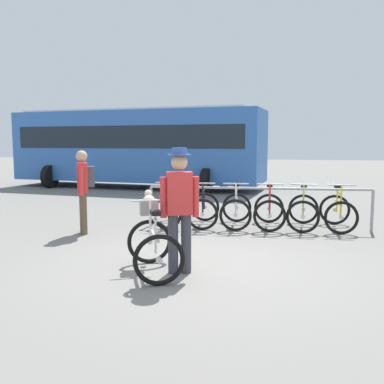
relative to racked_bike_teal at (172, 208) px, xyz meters
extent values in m
plane|color=slate|center=(1.22, -2.90, -0.37)|extent=(80.00, 80.00, 0.00)
cylinder|color=#99999E|center=(-0.40, -0.21, 0.06)|extent=(0.06, 0.06, 0.85)
cylinder|color=#99999E|center=(4.13, 0.16, 0.06)|extent=(0.06, 0.06, 0.85)
cylinder|color=#99999E|center=(1.86, -0.02, 0.48)|extent=(4.54, 0.43, 0.05)
torus|color=black|center=(-0.02, 0.51, -0.04)|extent=(0.66, 0.11, 0.66)
cylinder|color=#B7B7BC|center=(-0.02, 0.51, -0.04)|extent=(0.08, 0.07, 0.08)
torus|color=black|center=(0.02, -0.51, -0.04)|extent=(0.66, 0.11, 0.66)
cylinder|color=#B7B7BC|center=(0.02, -0.51, -0.04)|extent=(0.08, 0.07, 0.08)
cube|color=teal|center=(0.00, 0.00, 0.19)|extent=(0.08, 0.92, 0.04)
cube|color=teal|center=(0.00, -0.05, 0.41)|extent=(0.06, 0.61, 0.04)
cylinder|color=teal|center=(-0.01, 0.18, 0.24)|extent=(0.03, 0.03, 0.55)
cube|color=black|center=(-0.01, 0.18, 0.51)|extent=(0.13, 0.25, 0.06)
cylinder|color=teal|center=(0.02, -0.39, 0.28)|extent=(0.03, 0.03, 0.63)
cylinder|color=#B7B7BC|center=(0.02, -0.39, 0.59)|extent=(0.52, 0.05, 0.03)
torus|color=black|center=(0.63, 0.56, -0.04)|extent=(0.66, 0.16, 0.66)
cylinder|color=#B7B7BC|center=(0.63, 0.56, -0.04)|extent=(0.09, 0.07, 0.08)
torus|color=black|center=(0.77, -0.45, -0.04)|extent=(0.66, 0.16, 0.66)
cylinder|color=#B7B7BC|center=(0.77, -0.45, -0.04)|extent=(0.09, 0.07, 0.08)
cube|color=black|center=(0.70, 0.06, 0.19)|extent=(0.17, 0.91, 0.04)
cube|color=black|center=(0.70, 0.01, 0.41)|extent=(0.12, 0.61, 0.04)
cylinder|color=black|center=(0.67, 0.24, 0.24)|extent=(0.03, 0.03, 0.55)
cube|color=black|center=(0.67, 0.24, 0.51)|extent=(0.15, 0.25, 0.06)
cylinder|color=black|center=(0.75, -0.32, 0.28)|extent=(0.03, 0.03, 0.63)
cylinder|color=#B7B7BC|center=(0.75, -0.32, 0.59)|extent=(0.52, 0.10, 0.03)
torus|color=black|center=(1.35, 0.62, -0.04)|extent=(0.66, 0.13, 0.66)
cylinder|color=#B7B7BC|center=(1.35, 0.62, -0.04)|extent=(0.09, 0.07, 0.08)
torus|color=black|center=(1.44, -0.39, -0.04)|extent=(0.66, 0.13, 0.66)
cylinder|color=#B7B7BC|center=(1.44, -0.39, -0.04)|extent=(0.09, 0.07, 0.08)
cube|color=silver|center=(1.40, 0.12, 0.19)|extent=(0.12, 0.92, 0.04)
cube|color=silver|center=(1.40, 0.07, 0.41)|extent=(0.09, 0.61, 0.04)
cylinder|color=silver|center=(1.38, 0.30, 0.24)|extent=(0.03, 0.03, 0.55)
cube|color=black|center=(1.38, 0.30, 0.51)|extent=(0.14, 0.25, 0.06)
cylinder|color=silver|center=(1.43, -0.27, 0.28)|extent=(0.03, 0.03, 0.63)
cylinder|color=#B7B7BC|center=(1.43, -0.27, 0.59)|extent=(0.52, 0.08, 0.03)
torus|color=black|center=(2.06, 0.68, -0.04)|extent=(0.66, 0.12, 0.66)
cylinder|color=#B7B7BC|center=(2.06, 0.68, -0.04)|extent=(0.08, 0.07, 0.08)
torus|color=black|center=(2.12, -0.33, -0.04)|extent=(0.66, 0.12, 0.66)
cylinder|color=#B7B7BC|center=(2.12, -0.33, -0.04)|extent=(0.08, 0.07, 0.08)
cube|color=red|center=(2.09, 0.18, 0.19)|extent=(0.09, 0.92, 0.04)
cube|color=red|center=(2.10, 0.13, 0.41)|extent=(0.07, 0.61, 0.04)
cylinder|color=red|center=(2.08, 0.36, 0.24)|extent=(0.03, 0.03, 0.55)
cube|color=black|center=(2.08, 0.36, 0.51)|extent=(0.13, 0.25, 0.06)
cylinder|color=red|center=(2.12, -0.21, 0.28)|extent=(0.03, 0.03, 0.63)
cylinder|color=#B7B7BC|center=(2.12, -0.21, 0.59)|extent=(0.52, 0.06, 0.03)
torus|color=black|center=(2.81, 0.74, -0.04)|extent=(0.66, 0.10, 0.66)
cylinder|color=#B7B7BC|center=(2.81, 0.74, -0.04)|extent=(0.08, 0.06, 0.08)
torus|color=black|center=(2.77, -0.28, -0.04)|extent=(0.66, 0.10, 0.66)
cylinder|color=#B7B7BC|center=(2.77, -0.28, -0.04)|extent=(0.08, 0.06, 0.08)
cube|color=#9ED14C|center=(2.79, 0.23, 0.19)|extent=(0.07, 0.92, 0.04)
cube|color=#9ED14C|center=(2.79, 0.18, 0.41)|extent=(0.06, 0.61, 0.04)
cylinder|color=#9ED14C|center=(2.80, 0.42, 0.24)|extent=(0.03, 0.03, 0.55)
cube|color=black|center=(2.80, 0.42, 0.51)|extent=(0.13, 0.24, 0.06)
cylinder|color=#9ED14C|center=(2.77, -0.15, 0.28)|extent=(0.03, 0.03, 0.63)
cylinder|color=#B7B7BC|center=(2.77, -0.15, 0.59)|extent=(0.52, 0.05, 0.03)
torus|color=black|center=(3.48, 0.80, -0.04)|extent=(0.66, 0.09, 0.66)
cylinder|color=#B7B7BC|center=(3.48, 0.80, -0.04)|extent=(0.08, 0.06, 0.08)
torus|color=black|center=(3.50, -0.22, -0.04)|extent=(0.66, 0.09, 0.66)
cylinder|color=#B7B7BC|center=(3.50, -0.22, -0.04)|extent=(0.08, 0.06, 0.08)
cube|color=yellow|center=(3.49, 0.29, 0.19)|extent=(0.06, 0.92, 0.04)
cube|color=yellow|center=(3.49, 0.24, 0.41)|extent=(0.05, 0.61, 0.04)
cylinder|color=yellow|center=(3.48, 0.47, 0.24)|extent=(0.03, 0.03, 0.55)
cube|color=black|center=(3.48, 0.47, 0.51)|extent=(0.13, 0.24, 0.06)
cylinder|color=yellow|center=(3.50, -0.10, 0.28)|extent=(0.03, 0.03, 0.63)
cylinder|color=#B7B7BC|center=(3.50, -0.10, 0.59)|extent=(0.52, 0.04, 0.03)
torus|color=black|center=(0.92, -3.88, -0.04)|extent=(0.62, 0.34, 0.66)
cylinder|color=#B7B7BC|center=(0.92, -3.88, -0.04)|extent=(0.10, 0.09, 0.08)
torus|color=black|center=(0.48, -2.96, -0.04)|extent=(0.62, 0.34, 0.66)
cylinder|color=#B7B7BC|center=(0.48, -2.96, -0.04)|extent=(0.10, 0.09, 0.08)
cube|color=silver|center=(0.70, -3.42, 0.19)|extent=(0.43, 0.84, 0.04)
cube|color=silver|center=(0.68, -3.38, 0.41)|extent=(0.29, 0.57, 0.04)
cylinder|color=silver|center=(0.78, -3.59, 0.24)|extent=(0.03, 0.03, 0.55)
cube|color=black|center=(0.78, -3.59, 0.51)|extent=(0.21, 0.27, 0.06)
cylinder|color=silver|center=(0.54, -3.07, 0.28)|extent=(0.03, 0.03, 0.63)
cylinder|color=#B7B7BC|center=(0.54, -3.07, 0.59)|extent=(0.48, 0.25, 0.03)
cube|color=gray|center=(0.48, -2.94, 0.47)|extent=(0.32, 0.29, 0.22)
ellipsoid|color=beige|center=(0.48, -2.94, 0.57)|extent=(0.23, 0.22, 0.16)
sphere|color=beige|center=(0.44, -2.87, 0.67)|extent=(0.11, 0.11, 0.11)
cylinder|color=#383842|center=(1.12, -3.29, 0.04)|extent=(0.14, 0.14, 0.82)
cylinder|color=#383842|center=(0.96, -3.35, 0.04)|extent=(0.14, 0.14, 0.82)
cube|color=red|center=(1.04, -3.32, 0.74)|extent=(0.39, 0.31, 0.58)
cylinder|color=red|center=(1.25, -3.26, 0.69)|extent=(0.09, 0.09, 0.55)
cylinder|color=red|center=(0.84, -3.41, 0.69)|extent=(0.09, 0.09, 0.55)
sphere|color=tan|center=(1.04, -3.32, 1.16)|extent=(0.22, 0.22, 0.22)
cylinder|color=#334C8C|center=(1.04, -3.32, 1.26)|extent=(0.32, 0.32, 0.02)
cylinder|color=#334C8C|center=(1.04, -3.32, 1.31)|extent=(0.20, 0.20, 0.09)
cylinder|color=brown|center=(-1.42, -1.35, 0.04)|extent=(0.14, 0.14, 0.82)
cylinder|color=brown|center=(-1.50, -1.19, 0.04)|extent=(0.14, 0.14, 0.82)
cube|color=red|center=(-1.46, -1.27, 0.74)|extent=(0.34, 0.39, 0.58)
cylinder|color=red|center=(-1.37, -1.47, 0.69)|extent=(0.09, 0.09, 0.55)
cylinder|color=red|center=(-1.58, -1.09, 0.69)|extent=(0.09, 0.09, 0.55)
sphere|color=tan|center=(-1.46, -1.27, 1.16)|extent=(0.22, 0.22, 0.22)
cube|color=#3F3F44|center=(-1.32, -1.19, 0.76)|extent=(0.25, 0.30, 0.40)
cube|color=#3366B7|center=(-3.45, 7.21, 1.28)|extent=(10.19, 3.43, 2.70)
cube|color=#19232D|center=(-3.45, 7.21, 1.63)|extent=(9.40, 3.37, 0.84)
cube|color=silver|center=(-3.45, 7.21, 2.67)|extent=(9.17, 3.09, 0.08)
cylinder|color=black|center=(-6.80, 6.27, 0.08)|extent=(0.33, 0.92, 0.90)
cylinder|color=black|center=(-6.57, 8.76, 0.08)|extent=(0.33, 0.92, 0.90)
cylinder|color=black|center=(-0.33, 5.66, 0.08)|extent=(0.33, 0.92, 0.90)
cylinder|color=black|center=(-0.10, 8.15, 0.08)|extent=(0.33, 0.92, 0.90)
camera|label=1|loc=(2.48, -8.81, 1.42)|focal=39.52mm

